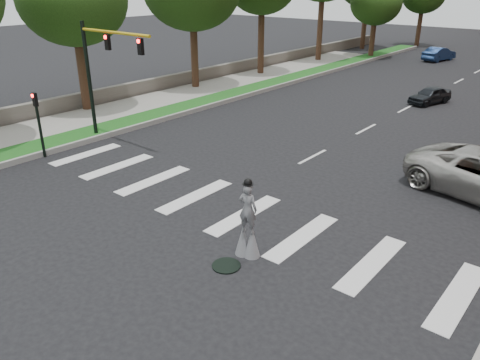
% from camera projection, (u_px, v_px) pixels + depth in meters
% --- Properties ---
extents(ground_plane, '(160.00, 160.00, 0.00)m').
position_uv_depth(ground_plane, '(201.00, 214.00, 17.65)').
color(ground_plane, black).
rests_on(ground_plane, ground).
extents(grass_median, '(2.00, 60.00, 0.25)m').
position_uv_depth(grass_median, '(269.00, 84.00, 38.46)').
color(grass_median, '#164F18').
rests_on(grass_median, ground).
extents(median_curb, '(0.20, 60.00, 0.28)m').
position_uv_depth(median_curb, '(279.00, 86.00, 37.84)').
color(median_curb, gray).
rests_on(median_curb, ground).
extents(sidewalk_left, '(4.00, 60.00, 0.18)m').
position_uv_depth(sidewalk_left, '(151.00, 102.00, 33.15)').
color(sidewalk_left, gray).
rests_on(sidewalk_left, ground).
extents(stone_wall, '(0.50, 56.00, 1.10)m').
position_uv_depth(stone_wall, '(234.00, 68.00, 42.92)').
color(stone_wall, '#5E5851').
rests_on(stone_wall, ground).
extents(manhole, '(0.90, 0.90, 0.04)m').
position_uv_depth(manhole, '(226.00, 266.00, 14.47)').
color(manhole, black).
rests_on(manhole, ground).
extents(traffic_signal, '(5.30, 0.23, 6.20)m').
position_uv_depth(traffic_signal, '(101.00, 64.00, 23.82)').
color(traffic_signal, black).
rests_on(traffic_signal, ground).
extents(secondary_signal, '(0.25, 0.21, 3.23)m').
position_uv_depth(secondary_signal, '(38.00, 119.00, 22.53)').
color(secondary_signal, black).
rests_on(secondary_signal, ground).
extents(stilt_performer, '(0.83, 0.59, 2.68)m').
position_uv_depth(stilt_performer, '(248.00, 227.00, 14.67)').
color(stilt_performer, '#372216').
rests_on(stilt_performer, ground).
extents(car_near, '(2.37, 3.73, 1.18)m').
position_uv_depth(car_near, '(430.00, 95.00, 32.91)').
color(car_near, black).
rests_on(car_near, ground).
extents(car_mid, '(2.43, 4.57, 1.43)m').
position_uv_depth(car_mid, '(439.00, 54.00, 49.85)').
color(car_mid, navy).
rests_on(car_mid, ground).
extents(tree_6, '(5.46, 5.46, 8.06)m').
position_uv_depth(tree_6, '(376.00, 3.00, 49.84)').
color(tree_6, '#372216').
rests_on(tree_6, ground).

